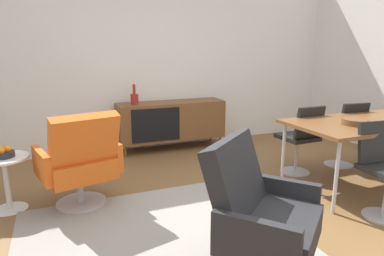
{
  "coord_description": "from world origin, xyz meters",
  "views": [
    {
      "loc": [
        -1.27,
        -2.45,
        1.5
      ],
      "look_at": [
        -0.18,
        0.24,
        0.82
      ],
      "focal_mm": 31.8,
      "sensor_mm": 36.0,
      "label": 1
    }
  ],
  "objects_px": {
    "fruit_bowl": "(3,153)",
    "vase_cobalt": "(134,98)",
    "sideboard": "(171,120)",
    "armchair_black_shell": "(260,214)",
    "wooden_bowl_on_table": "(355,122)",
    "side_table_round": "(6,177)",
    "dining_chair_back_right": "(345,131)",
    "dining_table": "(364,125)",
    "dining_chair_front_left": "(384,166)",
    "lounge_chair_red": "(80,160)",
    "dining_chair_back_left": "(301,137)"
  },
  "relations": [
    {
      "from": "dining_chair_back_right",
      "to": "dining_chair_front_left",
      "type": "relative_size",
      "value": 1.0
    },
    {
      "from": "fruit_bowl",
      "to": "armchair_black_shell",
      "type": "bearing_deg",
      "value": -46.52
    },
    {
      "from": "dining_chair_front_left",
      "to": "lounge_chair_red",
      "type": "height_order",
      "value": "lounge_chair_red"
    },
    {
      "from": "fruit_bowl",
      "to": "side_table_round",
      "type": "bearing_deg",
      "value": -8.12
    },
    {
      "from": "vase_cobalt",
      "to": "wooden_bowl_on_table",
      "type": "relative_size",
      "value": 1.09
    },
    {
      "from": "dining_chair_front_left",
      "to": "lounge_chair_red",
      "type": "bearing_deg",
      "value": 154.41
    },
    {
      "from": "side_table_round",
      "to": "fruit_bowl",
      "type": "relative_size",
      "value": 2.6
    },
    {
      "from": "lounge_chair_red",
      "to": "dining_chair_back_left",
      "type": "bearing_deg",
      "value": -1.99
    },
    {
      "from": "vase_cobalt",
      "to": "fruit_bowl",
      "type": "distance_m",
      "value": 2.04
    },
    {
      "from": "lounge_chair_red",
      "to": "armchair_black_shell",
      "type": "relative_size",
      "value": 1.0
    },
    {
      "from": "vase_cobalt",
      "to": "wooden_bowl_on_table",
      "type": "height_order",
      "value": "vase_cobalt"
    },
    {
      "from": "dining_table",
      "to": "dining_chair_back_left",
      "type": "height_order",
      "value": "dining_chair_back_left"
    },
    {
      "from": "dining_chair_front_left",
      "to": "wooden_bowl_on_table",
      "type": "bearing_deg",
      "value": 75.51
    },
    {
      "from": "vase_cobalt",
      "to": "lounge_chair_red",
      "type": "bearing_deg",
      "value": -119.95
    },
    {
      "from": "fruit_bowl",
      "to": "vase_cobalt",
      "type": "bearing_deg",
      "value": 40.85
    },
    {
      "from": "vase_cobalt",
      "to": "fruit_bowl",
      "type": "height_order",
      "value": "vase_cobalt"
    },
    {
      "from": "dining_table",
      "to": "dining_chair_front_left",
      "type": "xyz_separation_m",
      "value": [
        -0.35,
        -0.56,
        -0.23
      ]
    },
    {
      "from": "dining_chair_back_left",
      "to": "vase_cobalt",
      "type": "bearing_deg",
      "value": 135.7
    },
    {
      "from": "wooden_bowl_on_table",
      "to": "dining_chair_back_right",
      "type": "height_order",
      "value": "dining_chair_back_right"
    },
    {
      "from": "wooden_bowl_on_table",
      "to": "side_table_round",
      "type": "relative_size",
      "value": 0.5
    },
    {
      "from": "sideboard",
      "to": "wooden_bowl_on_table",
      "type": "distance_m",
      "value": 2.57
    },
    {
      "from": "dining_chair_back_left",
      "to": "dining_chair_back_right",
      "type": "bearing_deg",
      "value": 0.01
    },
    {
      "from": "side_table_round",
      "to": "fruit_bowl",
      "type": "xyz_separation_m",
      "value": [
        -0.0,
        0.0,
        0.24
      ]
    },
    {
      "from": "sideboard",
      "to": "wooden_bowl_on_table",
      "type": "bearing_deg",
      "value": -61.36
    },
    {
      "from": "side_table_round",
      "to": "dining_table",
      "type": "bearing_deg",
      "value": -13.33
    },
    {
      "from": "vase_cobalt",
      "to": "lounge_chair_red",
      "type": "xyz_separation_m",
      "value": [
        -0.87,
        -1.51,
        -0.34
      ]
    },
    {
      "from": "lounge_chair_red",
      "to": "side_table_round",
      "type": "height_order",
      "value": "lounge_chair_red"
    },
    {
      "from": "dining_chair_back_left",
      "to": "sideboard",
      "type": "bearing_deg",
      "value": 124.47
    },
    {
      "from": "vase_cobalt",
      "to": "dining_chair_back_left",
      "type": "relative_size",
      "value": 0.33
    },
    {
      "from": "side_table_round",
      "to": "lounge_chair_red",
      "type": "bearing_deg",
      "value": -15.93
    },
    {
      "from": "vase_cobalt",
      "to": "dining_table",
      "type": "height_order",
      "value": "vase_cobalt"
    },
    {
      "from": "vase_cobalt",
      "to": "fruit_bowl",
      "type": "xyz_separation_m",
      "value": [
        -1.53,
        -1.33,
        -0.25
      ]
    },
    {
      "from": "dining_table",
      "to": "dining_chair_back_right",
      "type": "distance_m",
      "value": 0.7
    },
    {
      "from": "wooden_bowl_on_table",
      "to": "side_table_round",
      "type": "xyz_separation_m",
      "value": [
        -3.3,
        0.92,
        -0.45
      ]
    },
    {
      "from": "dining_chair_back_left",
      "to": "side_table_round",
      "type": "relative_size",
      "value": 1.65
    },
    {
      "from": "dining_table",
      "to": "wooden_bowl_on_table",
      "type": "distance_m",
      "value": 0.25
    },
    {
      "from": "dining_chair_back_left",
      "to": "dining_chair_front_left",
      "type": "bearing_deg",
      "value": -89.89
    },
    {
      "from": "dining_chair_back_right",
      "to": "side_table_round",
      "type": "bearing_deg",
      "value": 175.92
    },
    {
      "from": "sideboard",
      "to": "vase_cobalt",
      "type": "xyz_separation_m",
      "value": [
        -0.54,
        0.0,
        0.37
      ]
    },
    {
      "from": "wooden_bowl_on_table",
      "to": "dining_chair_front_left",
      "type": "distance_m",
      "value": 0.58
    },
    {
      "from": "sideboard",
      "to": "side_table_round",
      "type": "relative_size",
      "value": 3.08
    },
    {
      "from": "sideboard",
      "to": "fruit_bowl",
      "type": "xyz_separation_m",
      "value": [
        -2.08,
        -1.32,
        0.12
      ]
    },
    {
      "from": "armchair_black_shell",
      "to": "sideboard",
      "type": "bearing_deg",
      "value": 82.05
    },
    {
      "from": "dining_chair_back_right",
      "to": "dining_table",
      "type": "bearing_deg",
      "value": -121.72
    },
    {
      "from": "armchair_black_shell",
      "to": "wooden_bowl_on_table",
      "type": "bearing_deg",
      "value": 26.48
    },
    {
      "from": "wooden_bowl_on_table",
      "to": "fruit_bowl",
      "type": "xyz_separation_m",
      "value": [
        -3.3,
        0.92,
        -0.21
      ]
    },
    {
      "from": "wooden_bowl_on_table",
      "to": "fruit_bowl",
      "type": "relative_size",
      "value": 1.3
    },
    {
      "from": "sideboard",
      "to": "armchair_black_shell",
      "type": "bearing_deg",
      "value": -97.95
    },
    {
      "from": "dining_table",
      "to": "armchair_black_shell",
      "type": "distance_m",
      "value": 2.09
    },
    {
      "from": "dining_chair_front_left",
      "to": "fruit_bowl",
      "type": "height_order",
      "value": "dining_chair_front_left"
    }
  ]
}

